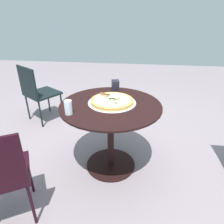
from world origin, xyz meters
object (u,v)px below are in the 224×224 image
Objects in this scene: pizza_on_tray at (112,101)px; drinking_cup at (68,107)px; napkin_dispenser at (115,85)px; pizza_server at (109,95)px; patio_chair_near at (37,90)px; patio_table at (111,123)px.

pizza_on_tray is 0.45m from drinking_cup.
napkin_dispenser is at bearing 153.49° from drinking_cup.
napkin_dispenser is (-0.33, 0.02, -0.00)m from pizza_server.
patio_chair_near is at bearing 55.97° from napkin_dispenser.
drinking_cup is 1.16× the size of napkin_dispenser.
pizza_server reaches higher than patio_table.
patio_chair_near is (-0.90, -1.23, -0.04)m from patio_table.
patio_chair_near reaches higher than pizza_on_tray.
drinking_cup reaches higher than patio_table.
pizza_on_tray is 0.07m from pizza_server.
patio_table is 4.61× the size of pizza_server.
pizza_on_tray is 4.35× the size of napkin_dispenser.
pizza_on_tray is at bearing 55.38° from patio_chair_near.
napkin_dispenser is at bearing -177.95° from pizza_on_tray.
patio_table is 1.12× the size of patio_chair_near.
napkin_dispenser is (-0.37, -0.01, 0.04)m from pizza_on_tray.
patio_table is 9.11× the size of napkin_dispenser.
drinking_cup is at bearing -53.20° from patio_table.
pizza_on_tray is 3.75× the size of drinking_cup.
drinking_cup is at bearing 38.02° from patio_chair_near.
drinking_cup reaches higher than napkin_dispenser.
patio_chair_near reaches higher than pizza_server.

